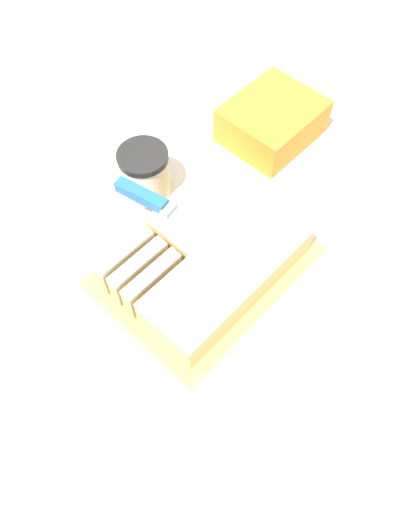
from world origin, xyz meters
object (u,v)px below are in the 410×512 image
Objects in this scene: storage_box at (272,121)px; cake at (210,255)px; knife at (160,206)px; cake_board at (205,267)px; coffee_cup at (145,173)px.

cake is at bearing -68.49° from storage_box.
storage_box is at bearing 111.51° from cake.
knife reaches higher than storage_box.
storage_box is at bearing 110.37° from cake_board.
knife reaches higher than cake_board.
coffee_cup is at bearing 141.10° from knife.
cake_board is at bearing -14.13° from coffee_cup.
knife is 0.11m from coffee_cup.
coffee_cup is (-0.21, 0.04, 0.01)m from cake.
cake_board is 1.90× the size of storage_box.
cake is at bearing -8.90° from knife.
knife is (-0.11, -0.01, 0.04)m from cake.
knife is 1.59× the size of storage_box.
storage_box reaches higher than cake.
storage_box is at bearing 74.06° from coffee_cup.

